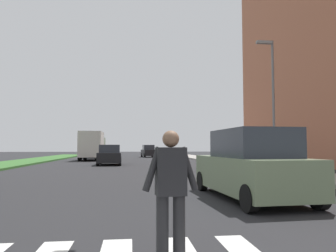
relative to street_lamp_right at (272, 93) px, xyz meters
The scene contains 10 objects.
ground_plane 14.18m from the street_lamp_right, 130.58° to the left, with size 140.00×140.00×0.00m, color #262628.
median_strip 20.20m from the street_lamp_right, 155.43° to the left, with size 3.91×64.00×0.15m, color #386B2D.
sidewalk_right 9.37m from the street_lamp_right, 85.84° to the left, with size 3.00×64.00×0.15m, color #9E9991.
street_lamp_right is the anchor object (origin of this frame).
pedestrian_performer 15.59m from the street_lamp_right, 119.95° to the right, with size 0.75×0.28×1.69m.
suv_crossing 10.36m from the street_lamp_right, 118.83° to the right, with size 2.23×4.71×1.97m.
sedan_midblock 13.97m from the street_lamp_right, 136.68° to the left, with size 2.02×4.13×1.65m.
sedan_distant 23.57m from the street_lamp_right, 122.94° to the left, with size 1.97×4.57×1.64m.
sedan_far_horizon 29.15m from the street_lamp_right, 100.95° to the left, with size 2.12×4.21×1.75m.
truck_box_delivery 22.26m from the street_lamp_right, 123.70° to the left, with size 2.40×6.20×3.10m.
Camera 1 is at (0.64, 2.59, 1.48)m, focal length 33.78 mm.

